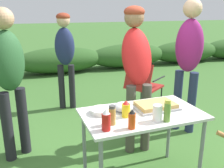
{
  "coord_description": "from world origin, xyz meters",
  "views": [
    {
      "loc": [
        -1.0,
        -1.88,
        1.65
      ],
      "look_at": [
        -0.11,
        0.49,
        0.89
      ],
      "focal_mm": 40.0,
      "sensor_mm": 36.0,
      "label": 1
    }
  ],
  "objects_px": {
    "mustard_bottle": "(126,109)",
    "standing_person_in_gray_fleece": "(9,72)",
    "relish_jar": "(167,111)",
    "hot_sauce_bottle": "(132,119)",
    "ketchup_bottle": "(106,120)",
    "paper_cup_stack": "(157,113)",
    "spice_jar": "(112,115)",
    "standing_person_in_navy_coat": "(136,61)",
    "mixing_bowl": "(123,107)",
    "standing_person_in_dark_puffer": "(188,54)",
    "food_tray": "(156,106)",
    "standing_person_with_beanie": "(65,50)",
    "camp_chair_green_behind_table": "(143,83)",
    "plate_stack": "(101,111)",
    "folding_table": "(142,120)"
  },
  "relations": [
    {
      "from": "standing_person_with_beanie",
      "to": "hot_sauce_bottle",
      "type": "bearing_deg",
      "value": -72.09
    },
    {
      "from": "folding_table",
      "to": "spice_jar",
      "type": "relative_size",
      "value": 6.61
    },
    {
      "from": "folding_table",
      "to": "relish_jar",
      "type": "relative_size",
      "value": 5.71
    },
    {
      "from": "folding_table",
      "to": "spice_jar",
      "type": "bearing_deg",
      "value": -159.62
    },
    {
      "from": "food_tray",
      "to": "ketchup_bottle",
      "type": "relative_size",
      "value": 2.29
    },
    {
      "from": "food_tray",
      "to": "spice_jar",
      "type": "distance_m",
      "value": 0.55
    },
    {
      "from": "paper_cup_stack",
      "to": "ketchup_bottle",
      "type": "xyz_separation_m",
      "value": [
        -0.46,
        -0.01,
        0.01
      ]
    },
    {
      "from": "paper_cup_stack",
      "to": "standing_person_in_gray_fleece",
      "type": "bearing_deg",
      "value": 136.28
    },
    {
      "from": "ketchup_bottle",
      "to": "camp_chair_green_behind_table",
      "type": "distance_m",
      "value": 2.3
    },
    {
      "from": "spice_jar",
      "to": "standing_person_with_beanie",
      "type": "height_order",
      "value": "standing_person_with_beanie"
    },
    {
      "from": "standing_person_in_dark_puffer",
      "to": "standing_person_with_beanie",
      "type": "height_order",
      "value": "standing_person_in_dark_puffer"
    },
    {
      "from": "standing_person_in_navy_coat",
      "to": "standing_person_with_beanie",
      "type": "relative_size",
      "value": 1.06
    },
    {
      "from": "spice_jar",
      "to": "food_tray",
      "type": "bearing_deg",
      "value": 19.3
    },
    {
      "from": "paper_cup_stack",
      "to": "standing_person_in_dark_puffer",
      "type": "height_order",
      "value": "standing_person_in_dark_puffer"
    },
    {
      "from": "food_tray",
      "to": "plate_stack",
      "type": "relative_size",
      "value": 2.01
    },
    {
      "from": "folding_table",
      "to": "food_tray",
      "type": "xyz_separation_m",
      "value": [
        0.17,
        0.05,
        0.1
      ]
    },
    {
      "from": "spice_jar",
      "to": "standing_person_in_dark_puffer",
      "type": "height_order",
      "value": "standing_person_in_dark_puffer"
    },
    {
      "from": "food_tray",
      "to": "ketchup_bottle",
      "type": "xyz_separation_m",
      "value": [
        -0.59,
        -0.26,
        0.06
      ]
    },
    {
      "from": "paper_cup_stack",
      "to": "hot_sauce_bottle",
      "type": "xyz_separation_m",
      "value": [
        -0.26,
        -0.05,
        0.01
      ]
    },
    {
      "from": "mixing_bowl",
      "to": "relish_jar",
      "type": "distance_m",
      "value": 0.42
    },
    {
      "from": "relish_jar",
      "to": "mustard_bottle",
      "type": "height_order",
      "value": "relish_jar"
    },
    {
      "from": "spice_jar",
      "to": "standing_person_in_navy_coat",
      "type": "xyz_separation_m",
      "value": [
        0.59,
        0.78,
        0.26
      ]
    },
    {
      "from": "paper_cup_stack",
      "to": "hot_sauce_bottle",
      "type": "distance_m",
      "value": 0.27
    },
    {
      "from": "plate_stack",
      "to": "standing_person_with_beanie",
      "type": "height_order",
      "value": "standing_person_with_beanie"
    },
    {
      "from": "standing_person_in_navy_coat",
      "to": "standing_person_with_beanie",
      "type": "bearing_deg",
      "value": 117.27
    },
    {
      "from": "mustard_bottle",
      "to": "standing_person_in_dark_puffer",
      "type": "relative_size",
      "value": 0.09
    },
    {
      "from": "folding_table",
      "to": "standing_person_in_navy_coat",
      "type": "bearing_deg",
      "value": 69.25
    },
    {
      "from": "ketchup_bottle",
      "to": "plate_stack",
      "type": "bearing_deg",
      "value": 78.32
    },
    {
      "from": "food_tray",
      "to": "spice_jar",
      "type": "relative_size",
      "value": 2.46
    },
    {
      "from": "mustard_bottle",
      "to": "standing_person_in_gray_fleece",
      "type": "xyz_separation_m",
      "value": [
        -0.95,
        0.94,
        0.2
      ]
    },
    {
      "from": "relish_jar",
      "to": "folding_table",
      "type": "bearing_deg",
      "value": 115.42
    },
    {
      "from": "food_tray",
      "to": "hot_sauce_bottle",
      "type": "height_order",
      "value": "hot_sauce_bottle"
    },
    {
      "from": "spice_jar",
      "to": "standing_person_in_navy_coat",
      "type": "bearing_deg",
      "value": 52.93
    },
    {
      "from": "paper_cup_stack",
      "to": "ketchup_bottle",
      "type": "distance_m",
      "value": 0.46
    },
    {
      "from": "mustard_bottle",
      "to": "relish_jar",
      "type": "bearing_deg",
      "value": -35.74
    },
    {
      "from": "mixing_bowl",
      "to": "spice_jar",
      "type": "distance_m",
      "value": 0.3
    },
    {
      "from": "spice_jar",
      "to": "standing_person_in_navy_coat",
      "type": "height_order",
      "value": "standing_person_in_navy_coat"
    },
    {
      "from": "food_tray",
      "to": "relish_jar",
      "type": "height_order",
      "value": "relish_jar"
    },
    {
      "from": "hot_sauce_bottle",
      "to": "ketchup_bottle",
      "type": "bearing_deg",
      "value": 167.52
    },
    {
      "from": "mixing_bowl",
      "to": "camp_chair_green_behind_table",
      "type": "relative_size",
      "value": 0.22
    },
    {
      "from": "hot_sauce_bottle",
      "to": "mustard_bottle",
      "type": "bearing_deg",
      "value": 78.0
    },
    {
      "from": "hot_sauce_bottle",
      "to": "relish_jar",
      "type": "distance_m",
      "value": 0.34
    },
    {
      "from": "paper_cup_stack",
      "to": "mustard_bottle",
      "type": "height_order",
      "value": "mustard_bottle"
    },
    {
      "from": "paper_cup_stack",
      "to": "spice_jar",
      "type": "xyz_separation_m",
      "value": [
        -0.38,
        0.07,
        0.01
      ]
    },
    {
      "from": "food_tray",
      "to": "paper_cup_stack",
      "type": "distance_m",
      "value": 0.29
    },
    {
      "from": "standing_person_in_dark_puffer",
      "to": "camp_chair_green_behind_table",
      "type": "xyz_separation_m",
      "value": [
        -0.19,
        0.86,
        -0.62
      ]
    },
    {
      "from": "ketchup_bottle",
      "to": "food_tray",
      "type": "bearing_deg",
      "value": 23.7
    },
    {
      "from": "spice_jar",
      "to": "folding_table",
      "type": "bearing_deg",
      "value": 20.38
    },
    {
      "from": "paper_cup_stack",
      "to": "spice_jar",
      "type": "bearing_deg",
      "value": 169.33
    },
    {
      "from": "mixing_bowl",
      "to": "standing_person_in_dark_puffer",
      "type": "distance_m",
      "value": 1.43
    }
  ]
}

